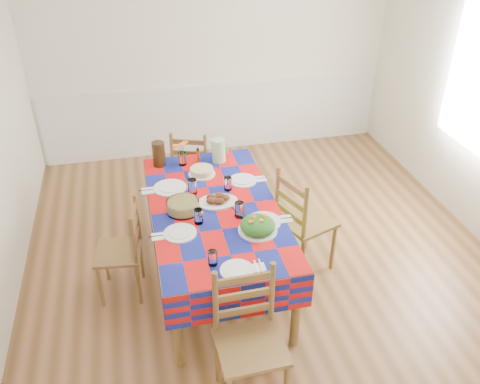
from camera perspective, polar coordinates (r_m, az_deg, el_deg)
The scene contains 22 objects.
room at distance 4.24m, azimuth 3.14°, elevation 6.45°, with size 4.58×5.08×2.78m.
wainscot at distance 6.80m, azimuth -2.77°, elevation 8.61°, with size 4.41×0.06×0.92m.
dining_table at distance 4.37m, azimuth -2.87°, elevation -2.62°, with size 1.08×2.00×0.78m.
setting_near_head at distance 3.66m, azimuth -1.26°, elevation -8.26°, with size 0.40×0.27×0.12m.
setting_left_near at distance 4.05m, azimuth -6.08°, elevation -3.92°, with size 0.48×0.29×0.13m.
setting_left_far at distance 4.56m, azimuth -7.09°, elevation 0.52°, with size 0.54×0.32×0.14m.
setting_right_near at distance 4.14m, azimuth 1.77°, elevation -2.81°, with size 0.53×0.30×0.13m.
setting_right_far at distance 4.62m, azimuth -0.22°, elevation 1.19°, with size 0.49×0.28×0.12m.
meat_platter at distance 4.36m, azimuth -2.55°, elevation -0.90°, with size 0.35×0.25×0.07m.
salad_platter at distance 4.01m, azimuth 2.01°, elevation -3.82°, with size 0.31×0.31×0.13m.
pasta_bowl at distance 4.26m, azimuth -6.43°, elevation -1.60°, with size 0.28×0.28×0.10m.
cake at distance 4.78m, azimuth -4.31°, elevation 2.31°, with size 0.25×0.25×0.07m.
serving_utensils at distance 4.27m, azimuth -0.13°, elevation -2.05°, with size 0.13×0.29×0.01m.
flower_vase at distance 4.94m, azimuth -6.54°, elevation 4.13°, with size 0.16×0.13×0.25m.
hot_sauce at distance 5.00m, azimuth -4.74°, elevation 4.18°, with size 0.03×0.03×0.14m, color red.
green_pitcher at distance 4.98m, azimuth -2.41°, elevation 4.70°, with size 0.13×0.13×0.23m, color #A4D294.
tea_pitcher at distance 4.95m, azimuth -9.11°, elevation 4.24°, with size 0.12×0.12×0.25m, color #311F0A.
name_card at distance 3.56m, azimuth 0.31°, elevation -9.97°, with size 0.09×0.03×0.02m, color white.
chair_near at distance 3.56m, azimuth 1.05°, elevation -16.40°, with size 0.46×0.44×1.03m.
chair_far at distance 5.56m, azimuth -5.34°, elevation 2.61°, with size 0.53×0.52×0.94m.
chair_left at distance 4.48m, azimuth -12.98°, elevation -6.55°, with size 0.43×0.44×0.90m.
chair_right at distance 4.64m, azimuth 7.00°, elevation -3.37°, with size 0.56×0.58×1.03m.
Camera 1 is at (-1.08, -3.68, 3.16)m, focal length 38.00 mm.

